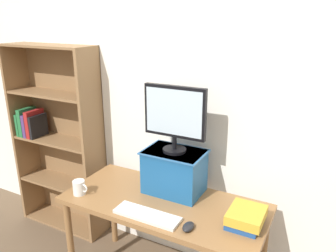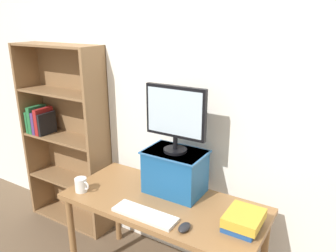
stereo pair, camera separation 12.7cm
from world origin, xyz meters
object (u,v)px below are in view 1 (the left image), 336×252
at_px(desk, 164,212).
at_px(coffee_mug, 79,188).
at_px(riser_box, 174,171).
at_px(book_stack, 246,217).
at_px(keyboard, 147,215).
at_px(bookshelf_unit, 57,138).
at_px(computer_mouse, 188,227).
at_px(computer_monitor, 174,115).

xyz_separation_m(desk, coffee_mug, (-0.58, -0.19, 0.14)).
bearing_deg(riser_box, book_stack, -15.55).
bearing_deg(book_stack, keyboard, -159.73).
xyz_separation_m(desk, bookshelf_unit, (-1.29, 0.30, 0.23)).
distance_m(bookshelf_unit, book_stack, 1.88).
bearing_deg(bookshelf_unit, computer_mouse, -18.09).
distance_m(bookshelf_unit, computer_monitor, 1.36).
relative_size(bookshelf_unit, riser_box, 4.03).
relative_size(desk, riser_box, 3.28).
height_order(keyboard, book_stack, book_stack).
relative_size(bookshelf_unit, book_stack, 6.97).
bearing_deg(book_stack, coffee_mug, -170.39).
bearing_deg(computer_mouse, riser_box, 127.21).
relative_size(desk, bookshelf_unit, 0.82).
relative_size(computer_monitor, computer_mouse, 4.47).
height_order(desk, book_stack, book_stack).
xyz_separation_m(riser_box, coffee_mug, (-0.58, -0.35, -0.11)).
bearing_deg(computer_monitor, desk, -89.59).
height_order(bookshelf_unit, book_stack, bookshelf_unit).
xyz_separation_m(computer_monitor, book_stack, (0.57, -0.16, -0.53)).
height_order(riser_box, coffee_mug, riser_box).
distance_m(desk, computer_mouse, 0.36).
relative_size(keyboard, computer_mouse, 4.21).
xyz_separation_m(book_stack, coffee_mug, (-1.15, -0.19, 0.00)).
xyz_separation_m(riser_box, keyboard, (-0.01, -0.37, -0.15)).
height_order(riser_box, keyboard, riser_box).
bearing_deg(keyboard, computer_mouse, 0.51).
distance_m(desk, coffee_mug, 0.63).
bearing_deg(desk, computer_mouse, -36.84).
relative_size(riser_box, computer_monitor, 0.92).
distance_m(bookshelf_unit, keyboard, 1.38).
distance_m(riser_box, book_stack, 0.60).
xyz_separation_m(computer_monitor, keyboard, (-0.01, -0.37, -0.56)).
bearing_deg(book_stack, bookshelf_unit, 170.77).
xyz_separation_m(keyboard, coffee_mug, (-0.57, 0.02, 0.04)).
bearing_deg(desk, bookshelf_unit, 166.76).
bearing_deg(bookshelf_unit, desk, -13.24).
relative_size(computer_monitor, keyboard, 1.06).
relative_size(computer_monitor, book_stack, 1.88).
bearing_deg(bookshelf_unit, computer_monitor, -6.42).
distance_m(desk, computer_monitor, 0.68).
distance_m(keyboard, computer_mouse, 0.29).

